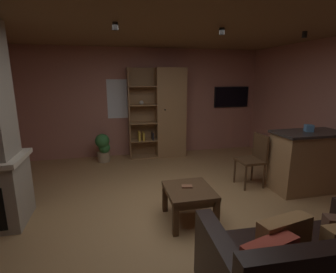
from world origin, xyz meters
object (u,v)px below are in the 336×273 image
at_px(coffee_table, 189,195).
at_px(dining_chair, 254,157).
at_px(bookshelf_cabinet, 167,113).
at_px(tissue_box, 309,128).
at_px(table_book_0, 187,186).
at_px(potted_floor_plant, 103,147).
at_px(leather_couch, 306,273).
at_px(wall_mounted_tv, 231,97).
at_px(kitchen_bar_counter, 313,161).

distance_m(coffee_table, dining_chair, 1.69).
bearing_deg(dining_chair, bookshelf_cabinet, 117.82).
bearing_deg(bookshelf_cabinet, tissue_box, -53.24).
distance_m(bookshelf_cabinet, tissue_box, 3.05).
bearing_deg(table_book_0, bookshelf_cabinet, 82.60).
bearing_deg(table_book_0, tissue_box, 10.90).
bearing_deg(bookshelf_cabinet, potted_floor_plant, -173.36).
bearing_deg(leather_couch, potted_floor_plant, 112.06).
xyz_separation_m(dining_chair, wall_mounted_tv, (0.67, 2.30, 0.86)).
distance_m(bookshelf_cabinet, table_book_0, 2.95).
height_order(kitchen_bar_counter, wall_mounted_tv, wall_mounted_tv).
relative_size(bookshelf_cabinet, leather_couch, 1.27).
distance_m(tissue_box, dining_chair, 0.98).
xyz_separation_m(tissue_box, dining_chair, (-0.73, 0.36, -0.55)).
bearing_deg(table_book_0, wall_mounted_tv, 55.18).
bearing_deg(table_book_0, dining_chair, 27.90).
relative_size(tissue_box, leather_couch, 0.07).
xyz_separation_m(leather_couch, wall_mounted_tv, (1.58, 4.60, 1.08)).
bearing_deg(wall_mounted_tv, leather_couch, -108.97).
height_order(potted_floor_plant, wall_mounted_tv, wall_mounted_tv).
height_order(kitchen_bar_counter, coffee_table, kitchen_bar_counter).
distance_m(bookshelf_cabinet, wall_mounted_tv, 1.82).
bearing_deg(wall_mounted_tv, coffee_table, -124.18).
distance_m(bookshelf_cabinet, leather_couch, 4.45).
relative_size(table_book_0, potted_floor_plant, 0.21).
relative_size(bookshelf_cabinet, coffee_table, 3.11).
relative_size(bookshelf_cabinet, tissue_box, 17.54).
height_order(tissue_box, dining_chair, tissue_box).
relative_size(tissue_box, potted_floor_plant, 0.18).
distance_m(kitchen_bar_counter, potted_floor_plant, 4.18).
relative_size(tissue_box, coffee_table, 0.18).
xyz_separation_m(kitchen_bar_counter, potted_floor_plant, (-3.48, 2.30, -0.16)).
xyz_separation_m(kitchen_bar_counter, tissue_box, (-0.14, 0.03, 0.56)).
bearing_deg(bookshelf_cabinet, kitchen_bar_counter, -51.62).
xyz_separation_m(table_book_0, wall_mounted_tv, (2.14, 3.08, 0.93)).
height_order(kitchen_bar_counter, potted_floor_plant, kitchen_bar_counter).
height_order(dining_chair, wall_mounted_tv, wall_mounted_tv).
bearing_deg(dining_chair, potted_floor_plant, 143.88).
relative_size(coffee_table, dining_chair, 0.74).
distance_m(table_book_0, dining_chair, 1.67).
bearing_deg(bookshelf_cabinet, leather_couch, -87.54).
relative_size(kitchen_bar_counter, coffee_table, 2.07).
distance_m(leather_couch, coffee_table, 1.57).
distance_m(coffee_table, table_book_0, 0.11).
distance_m(tissue_box, coffee_table, 2.35).
relative_size(leather_couch, table_book_0, 11.97).
bearing_deg(potted_floor_plant, kitchen_bar_counter, -33.48).
distance_m(kitchen_bar_counter, dining_chair, 0.94).
relative_size(bookshelf_cabinet, kitchen_bar_counter, 1.50).
height_order(bookshelf_cabinet, tissue_box, bookshelf_cabinet).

